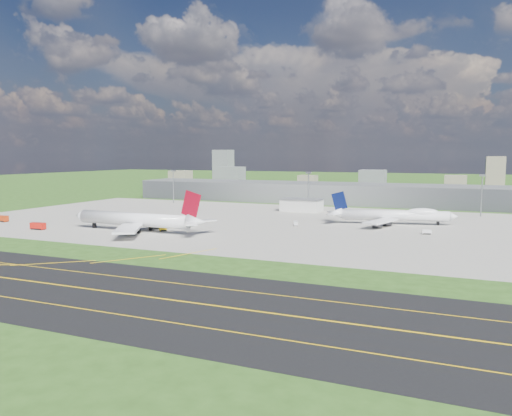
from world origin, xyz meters
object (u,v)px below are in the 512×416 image
at_px(fire_truck, 38,226).
at_px(van_white_far, 427,232).
at_px(airliner_red_twin, 138,220).
at_px(van_white_near, 296,223).
at_px(airliner_blue_quad, 394,215).
at_px(tug_yellow, 163,229).
at_px(crash_tender, 3,219).

xyz_separation_m(fire_truck, van_white_far, (181.81, 61.02, -0.60)).
bearing_deg(fire_truck, airliner_red_twin, 12.59).
bearing_deg(van_white_near, van_white_far, -114.45).
height_order(airliner_blue_quad, tug_yellow, airliner_blue_quad).
relative_size(crash_tender, tug_yellow, 1.65).
relative_size(airliner_blue_quad, crash_tender, 9.77).
height_order(tug_yellow, van_white_far, van_white_far).
relative_size(crash_tender, van_white_near, 1.31).
bearing_deg(airliner_blue_quad, airliner_red_twin, -159.20).
height_order(airliner_blue_quad, van_white_far, airliner_blue_quad).
relative_size(airliner_red_twin, airliner_blue_quad, 1.15).
height_order(airliner_red_twin, airliner_blue_quad, airliner_red_twin).
distance_m(airliner_red_twin, van_white_near, 81.70).
relative_size(airliner_blue_quad, tug_yellow, 16.16).
xyz_separation_m(crash_tender, van_white_near, (156.93, 50.24, -0.50)).
height_order(airliner_red_twin, van_white_near, airliner_red_twin).
relative_size(airliner_red_twin, fire_truck, 9.68).
bearing_deg(airliner_red_twin, fire_truck, 17.62).
height_order(airliner_blue_quad, crash_tender, airliner_blue_quad).
bearing_deg(airliner_blue_quad, tug_yellow, -158.86).
distance_m(crash_tender, van_white_far, 228.36).
bearing_deg(van_white_far, tug_yellow, -175.52).
xyz_separation_m(crash_tender, tug_yellow, (102.53, 6.40, -0.80)).
bearing_deg(van_white_near, airliner_red_twin, 106.18).
distance_m(airliner_red_twin, airliner_blue_quad, 135.25).
bearing_deg(airliner_red_twin, tug_yellow, -148.32).
bearing_deg(airliner_red_twin, van_white_far, -159.17).
bearing_deg(van_white_near, tug_yellow, 107.42).
height_order(fire_truck, van_white_near, fire_truck).
distance_m(airliner_blue_quad, van_white_far, 34.97).
distance_m(fire_truck, crash_tender, 44.09).
bearing_deg(van_white_far, van_white_near, 163.04).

